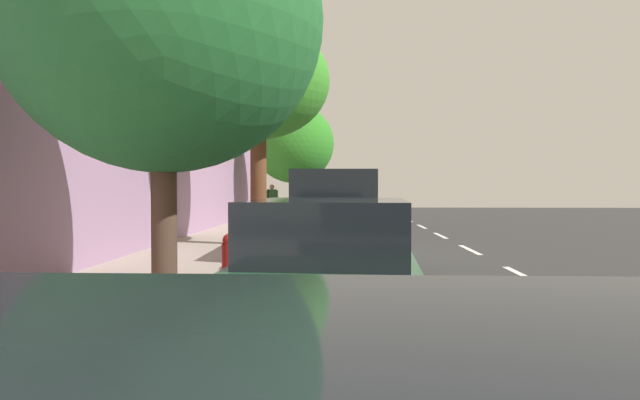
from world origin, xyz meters
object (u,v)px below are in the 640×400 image
Objects in this scene: parked_suv_black_mid at (332,216)px; parked_pickup_dark_blue_second at (340,206)px; cyclist_with_backpack at (311,204)px; parked_suv_tan_nearest at (338,199)px; fire_hydrant at (229,263)px; bicycle_at_curb at (317,229)px; street_tree_far_end at (163,20)px; street_tree_near_cyclist at (293,144)px; parked_sedan_green_far at (329,274)px; street_tree_mid_block at (258,82)px; pedestrian_on_phone at (272,200)px.

parked_pickup_dark_blue_second is at bearing -91.00° from parked_suv_black_mid.
parked_pickup_dark_blue_second reaches higher than cyclist_with_backpack.
fire_hydrant is (1.52, 20.77, -0.45)m from parked_suv_tan_nearest.
fire_hydrant is at bearing 70.95° from parked_suv_black_mid.
parked_pickup_dark_blue_second is at bearing -97.76° from bicycle_at_curb.
street_tree_far_end reaches higher than bicycle_at_curb.
parked_suv_black_mid is at bearing 89.00° from parked_pickup_dark_blue_second.
street_tree_near_cyclist is (2.04, 3.39, 2.58)m from parked_suv_tan_nearest.
parked_pickup_dark_blue_second reaches higher than fire_hydrant.
street_tree_mid_block is at bearing -76.98° from parked_sedan_green_far.
parked_sedan_green_far is 2.50× the size of cyclist_with_backpack.
fire_hydrant is (-0.52, 6.43, -3.77)m from street_tree_mid_block.
street_tree_mid_block reaches higher than pedestrian_on_phone.
fire_hydrant is at bearing 91.72° from street_tree_near_cyclist.
parked_pickup_dark_blue_second is at bearing -105.08° from street_tree_mid_block.
street_tree_far_end reaches higher than parked_suv_black_mid.
street_tree_far_end is at bearing 90.00° from street_tree_near_cyclist.
street_tree_far_end is (0.00, 18.67, 0.01)m from street_tree_near_cyclist.
parked_suv_black_mid is at bearing -109.05° from fire_hydrant.
bicycle_at_curb is 0.25× the size of street_tree_far_end.
street_tree_near_cyclist reaches higher than cyclist_with_backpack.
cyclist_with_backpack is 11.27m from street_tree_far_end.
parked_suv_black_mid is 2.64× the size of cyclist_with_backpack.
fire_hydrant is (-0.52, -1.30, -3.04)m from street_tree_far_end.
parked_suv_tan_nearest is 16.68m from parked_suv_black_mid.
fire_hydrant is at bearing -111.83° from street_tree_far_end.
pedestrian_on_phone is at bearing -77.78° from parked_suv_black_mid.
parked_suv_black_mid is 2.95× the size of pedestrian_on_phone.
street_tree_mid_block is at bearing -85.36° from fire_hydrant.
parked_suv_black_mid reaches higher than bicycle_at_curb.
parked_pickup_dark_blue_second is 3.98× the size of bicycle_at_curb.
parked_suv_tan_nearest is at bearing -94.19° from fire_hydrant.
bicycle_at_curb is 11.05m from street_tree_far_end.
street_tree_near_cyclist is (1.20, -7.75, 2.50)m from cyclist_with_backpack.
bicycle_at_curb is 0.83× the size of pedestrian_on_phone.
pedestrian_on_phone is (1.04, -0.43, -2.56)m from street_tree_near_cyclist.
pedestrian_on_phone is 1.92× the size of fire_hydrant.
cyclist_with_backpack is at bearing 98.78° from street_tree_near_cyclist.
pedestrian_on_phone reaches higher than bicycle_at_curb.
parked_sedan_green_far is at bearing 124.45° from fire_hydrant.
bicycle_at_curb is (0.56, -11.29, -0.39)m from parked_sedan_green_far.
cyclist_with_backpack is at bearing -86.20° from parked_sedan_green_far.
street_tree_near_cyclist is at bearing -55.86° from parked_pickup_dark_blue_second.
street_tree_near_cyclist is 17.64m from fire_hydrant.
parked_pickup_dark_blue_second is 14.35m from fire_hydrant.
parked_suv_tan_nearest reaches higher than fire_hydrant.
cyclist_with_backpack is (0.91, 4.64, 0.21)m from parked_pickup_dark_blue_second.
bicycle_at_curb is 8.94m from street_tree_near_cyclist.
street_tree_mid_block is (1.98, -8.55, 3.59)m from parked_sedan_green_far.
cyclist_with_backpack reaches higher than bicycle_at_curb.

